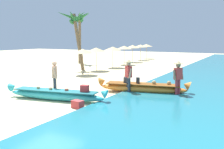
{
  "coord_description": "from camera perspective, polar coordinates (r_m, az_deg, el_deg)",
  "views": [
    {
      "loc": [
        7.96,
        -8.53,
        2.69
      ],
      "look_at": [
        1.88,
        2.52,
        0.9
      ],
      "focal_mm": 41.16,
      "sensor_mm": 36.0,
      "label": 1
    }
  ],
  "objects": [
    {
      "name": "parasol_row_2",
      "position": [
        23.57,
        0.19,
        5.8
      ],
      "size": [
        1.6,
        1.6,
        1.91
      ],
      "color": "#8E6B47",
      "rests_on": "ground"
    },
    {
      "name": "parasol_row_6",
      "position": [
        34.09,
        7.67,
        6.44
      ],
      "size": [
        1.6,
        1.6,
        1.91
      ],
      "color": "#8E6B47",
      "rests_on": "ground"
    },
    {
      "name": "palm_tree_tall_inland",
      "position": [
        22.3,
        -8.19,
        11.2
      ],
      "size": [
        2.35,
        2.51,
        5.05
      ],
      "color": "brown",
      "rests_on": "ground"
    },
    {
      "name": "parasol_row_5",
      "position": [
        31.53,
        6.36,
        6.33
      ],
      "size": [
        1.6,
        1.6,
        1.91
      ],
      "color": "#8E6B47",
      "rests_on": "ground"
    },
    {
      "name": "palm_tree_leaning_seaward",
      "position": [
        27.61,
        -7.18,
        11.55
      ],
      "size": [
        2.78,
        2.49,
        5.47
      ],
      "color": "brown",
      "rests_on": "ground"
    },
    {
      "name": "boat_cyan_foreground",
      "position": [
        11.52,
        -12.37,
        -4.35
      ],
      "size": [
        4.85,
        1.47,
        0.73
      ],
      "color": "#33B2BC",
      "rests_on": "ground"
    },
    {
      "name": "person_tourist_customer",
      "position": [
        12.12,
        -12.61,
        -0.42
      ],
      "size": [
        0.49,
        0.55,
        1.66
      ],
      "color": "#333842",
      "rests_on": "ground"
    },
    {
      "name": "ground_plane",
      "position": [
        11.97,
        -13.88,
        -5.15
      ],
      "size": [
        80.0,
        80.0,
        0.0
      ],
      "primitive_type": "plane",
      "color": "beige"
    },
    {
      "name": "cooler_box",
      "position": [
        10.09,
        -7.65,
        -6.57
      ],
      "size": [
        0.48,
        0.36,
        0.3
      ],
      "primitive_type": "cube",
      "rotation": [
        0.0,
        0.0,
        -0.15
      ],
      "color": "#C63838",
      "rests_on": "ground"
    },
    {
      "name": "parasol_row_3",
      "position": [
        26.21,
        2.71,
        6.02
      ],
      "size": [
        1.6,
        1.6,
        1.91
      ],
      "color": "#8E6B47",
      "rests_on": "ground"
    },
    {
      "name": "boat_orange_midground",
      "position": [
        12.79,
        6.81,
        -2.9
      ],
      "size": [
        4.57,
        1.68,
        0.76
      ],
      "color": "orange",
      "rests_on": "ground"
    },
    {
      "name": "person_vendor_hatted",
      "position": [
        12.48,
        3.68,
        0.13
      ],
      "size": [
        0.55,
        0.49,
        1.68
      ],
      "color": "#333842",
      "rests_on": "ground"
    },
    {
      "name": "parasol_row_0",
      "position": [
        19.01,
        -6.53,
        5.19
      ],
      "size": [
        1.6,
        1.6,
        1.91
      ],
      "color": "#8E6B47",
      "rests_on": "ground"
    },
    {
      "name": "parasol_row_1",
      "position": [
        21.36,
        -3.56,
        5.54
      ],
      "size": [
        1.6,
        1.6,
        1.91
      ],
      "color": "#8E6B47",
      "rests_on": "ground"
    },
    {
      "name": "parasol_row_4",
      "position": [
        28.95,
        4.61,
        6.2
      ],
      "size": [
        1.6,
        1.6,
        1.91
      ],
      "color": "#8E6B47",
      "rests_on": "ground"
    },
    {
      "name": "person_vendor_assistant",
      "position": [
        12.27,
        14.45,
        -0.3
      ],
      "size": [
        0.46,
        0.57,
        1.66
      ],
      "color": "#B2383D",
      "rests_on": "ground"
    }
  ]
}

